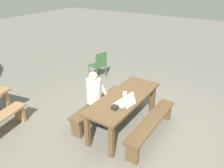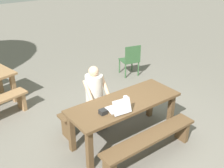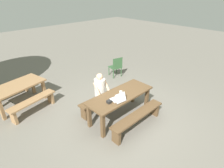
{
  "view_description": "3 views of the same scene",
  "coord_description": "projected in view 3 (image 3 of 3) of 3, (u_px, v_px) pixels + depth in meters",
  "views": [
    {
      "loc": [
        -3.49,
        -1.98,
        2.99
      ],
      "look_at": [
        -0.08,
        0.25,
        1.01
      ],
      "focal_mm": 35.71,
      "sensor_mm": 36.0,
      "label": 1
    },
    {
      "loc": [
        -2.54,
        -3.03,
        3.05
      ],
      "look_at": [
        -0.08,
        0.25,
        1.01
      ],
      "focal_mm": 43.43,
      "sensor_mm": 36.0,
      "label": 2
    },
    {
      "loc": [
        -3.11,
        -2.9,
        3.33
      ],
      "look_at": [
        -0.08,
        0.25,
        1.01
      ],
      "focal_mm": 29.0,
      "sensor_mm": 36.0,
      "label": 3
    }
  ],
  "objects": [
    {
      "name": "person_seated",
      "position": [
        101.0,
        90.0,
        5.25
      ],
      "size": [
        0.43,
        0.42,
        1.23
      ],
      "color": "#333847",
      "rests_on": "ground"
    },
    {
      "name": "laptop",
      "position": [
        118.0,
        99.0,
        4.65
      ],
      "size": [
        0.34,
        0.37,
        0.25
      ],
      "rotation": [
        0.0,
        0.0,
        3.01
      ],
      "color": "silver",
      "rests_on": "picnic_table_front"
    },
    {
      "name": "picnic_table_mid",
      "position": [
        17.0,
        88.0,
        5.59
      ],
      "size": [
        1.74,
        1.14,
        0.71
      ],
      "rotation": [
        0.0,
        0.0,
        0.2
      ],
      "color": "#9E754C",
      "rests_on": "ground"
    },
    {
      "name": "picnic_table_front",
      "position": [
        120.0,
        98.0,
        5.01
      ],
      "size": [
        1.98,
        0.74,
        0.76
      ],
      "color": "brown",
      "rests_on": "ground"
    },
    {
      "name": "bench_mid_north",
      "position": [
        7.0,
        89.0,
        6.08
      ],
      "size": [
        1.48,
        0.59,
        0.44
      ],
      "rotation": [
        0.0,
        0.0,
        0.2
      ],
      "color": "#9E754C",
      "rests_on": "ground"
    },
    {
      "name": "bench_far",
      "position": [
        105.0,
        98.0,
        5.56
      ],
      "size": [
        1.79,
        0.3,
        0.44
      ],
      "color": "brown",
      "rests_on": "ground"
    },
    {
      "name": "bench_near",
      "position": [
        138.0,
        117.0,
        4.74
      ],
      "size": [
        1.79,
        0.3,
        0.44
      ],
      "color": "brown",
      "rests_on": "ground"
    },
    {
      "name": "ground_plane",
      "position": [
        120.0,
        116.0,
        5.31
      ],
      "size": [
        30.0,
        30.0,
        0.0
      ],
      "primitive_type": "plane",
      "color": "slate"
    },
    {
      "name": "small_pouch",
      "position": [
        109.0,
        102.0,
        4.56
      ],
      "size": [
        0.11,
        0.11,
        0.07
      ],
      "color": "black",
      "rests_on": "picnic_table_front"
    },
    {
      "name": "bench_mid_south",
      "position": [
        33.0,
        103.0,
        5.35
      ],
      "size": [
        1.48,
        0.59,
        0.44
      ],
      "rotation": [
        0.0,
        0.0,
        0.2
      ],
      "color": "#9E754C",
      "rests_on": "ground"
    },
    {
      "name": "plastic_chair",
      "position": [
        116.0,
        67.0,
        7.52
      ],
      "size": [
        0.53,
        0.53,
        0.86
      ],
      "rotation": [
        0.0,
        0.0,
        2.9
      ],
      "color": "#335933",
      "rests_on": "ground"
    },
    {
      "name": "coffee_mug",
      "position": [
        121.0,
        93.0,
        4.94
      ],
      "size": [
        0.08,
        0.08,
        0.09
      ],
      "color": "white",
      "rests_on": "picnic_table_front"
    }
  ]
}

